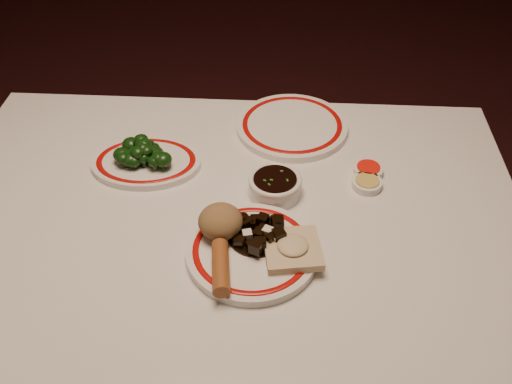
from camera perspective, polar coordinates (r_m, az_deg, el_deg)
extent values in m
cube|color=white|center=(1.13, -3.20, -4.02)|extent=(1.20, 0.90, 0.04)
cylinder|color=black|center=(1.79, -18.89, -2.55)|extent=(0.06, 0.06, 0.71)
cylinder|color=black|center=(1.72, 16.89, -4.07)|extent=(0.06, 0.06, 0.71)
cylinder|color=white|center=(1.05, -0.39, -6.00)|extent=(0.27, 0.27, 0.02)
torus|color=#A10C08|center=(1.05, -0.39, -5.67)|extent=(0.24, 0.24, 0.00)
ellipsoid|color=olive|center=(1.06, -3.57, -2.95)|extent=(0.08, 0.08, 0.06)
cylinder|color=#965425|center=(1.00, -3.56, -7.52)|extent=(0.04, 0.11, 0.03)
cube|color=beige|center=(1.04, 3.68, -5.75)|extent=(0.12, 0.12, 0.02)
ellipsoid|color=beige|center=(1.03, 3.70, -5.33)|extent=(0.06, 0.06, 0.02)
cylinder|color=black|center=(1.07, 0.10, -4.34)|extent=(0.11, 0.11, 0.00)
cube|color=black|center=(1.06, 0.80, -3.94)|extent=(0.03, 0.03, 0.02)
cube|color=black|center=(1.07, 2.12, -2.83)|extent=(0.02, 0.02, 0.02)
cube|color=black|center=(1.04, -1.65, -5.00)|extent=(0.02, 0.02, 0.02)
cube|color=black|center=(1.05, 1.04, -4.43)|extent=(0.02, 0.02, 0.02)
cube|color=black|center=(1.08, -1.44, -2.65)|extent=(0.02, 0.02, 0.02)
cube|color=black|center=(1.07, 2.21, -3.07)|extent=(0.02, 0.02, 0.02)
cube|color=black|center=(1.04, 1.43, -4.66)|extent=(0.02, 0.02, 0.02)
cube|color=black|center=(1.07, 0.68, -2.82)|extent=(0.03, 0.03, 0.02)
cube|color=black|center=(1.02, 0.03, -5.51)|extent=(0.03, 0.03, 0.02)
cube|color=black|center=(1.04, 2.30, -4.34)|extent=(0.03, 0.03, 0.02)
cube|color=black|center=(1.07, 2.02, -2.92)|extent=(0.02, 0.02, 0.02)
cube|color=black|center=(1.05, 0.26, -4.25)|extent=(0.02, 0.02, 0.02)
cube|color=black|center=(1.08, -1.06, -3.12)|extent=(0.03, 0.03, 0.02)
cube|color=black|center=(1.08, -0.53, -3.14)|extent=(0.02, 0.02, 0.02)
cube|color=black|center=(1.03, -0.55, -5.37)|extent=(0.02, 0.02, 0.02)
cube|color=black|center=(1.03, 0.44, -5.27)|extent=(0.02, 0.02, 0.02)
cube|color=beige|center=(1.08, -1.11, -2.67)|extent=(0.02, 0.02, 0.01)
cube|color=beige|center=(1.04, 1.95, -4.53)|extent=(0.02, 0.02, 0.01)
cube|color=beige|center=(1.05, -0.89, -4.23)|extent=(0.02, 0.02, 0.01)
cube|color=beige|center=(1.05, 1.16, -3.90)|extent=(0.02, 0.02, 0.01)
torus|color=#A10C08|center=(1.27, -10.94, 3.13)|extent=(0.22, 0.22, 0.00)
cylinder|color=#23471C|center=(1.24, -9.63, 2.69)|extent=(0.01, 0.01, 0.02)
ellipsoid|color=black|center=(1.23, -9.72, 3.35)|extent=(0.03, 0.03, 0.03)
cylinder|color=#23471C|center=(1.26, -10.17, 3.29)|extent=(0.01, 0.01, 0.01)
ellipsoid|color=black|center=(1.25, -10.25, 3.82)|extent=(0.03, 0.03, 0.02)
cylinder|color=#23471C|center=(1.26, -10.17, 3.33)|extent=(0.01, 0.01, 0.01)
ellipsoid|color=black|center=(1.25, -10.24, 3.82)|extent=(0.03, 0.03, 0.02)
cylinder|color=#23471C|center=(1.25, -12.32, 2.62)|extent=(0.01, 0.01, 0.01)
ellipsoid|color=black|center=(1.24, -12.42, 3.18)|extent=(0.04, 0.04, 0.03)
cylinder|color=#23471C|center=(1.27, -12.01, 3.40)|extent=(0.01, 0.01, 0.01)
ellipsoid|color=black|center=(1.26, -12.10, 3.89)|extent=(0.03, 0.03, 0.02)
cylinder|color=#23471C|center=(1.26, -9.85, 3.43)|extent=(0.01, 0.01, 0.01)
ellipsoid|color=black|center=(1.26, -9.92, 3.91)|extent=(0.03, 0.03, 0.02)
cylinder|color=#23471C|center=(1.24, -9.14, 2.71)|extent=(0.01, 0.01, 0.01)
ellipsoid|color=black|center=(1.23, -9.22, 3.27)|extent=(0.03, 0.03, 0.03)
cylinder|color=#23471C|center=(1.25, -12.01, 2.56)|extent=(0.01, 0.01, 0.01)
ellipsoid|color=black|center=(1.24, -12.11, 3.08)|extent=(0.03, 0.03, 0.03)
cylinder|color=#23471C|center=(1.29, -12.29, 4.05)|extent=(0.01, 0.01, 0.01)
ellipsoid|color=black|center=(1.28, -12.40, 4.64)|extent=(0.04, 0.04, 0.03)
cylinder|color=#23471C|center=(1.23, -9.19, 2.58)|extent=(0.01, 0.01, 0.01)
ellipsoid|color=black|center=(1.22, -9.28, 3.23)|extent=(0.04, 0.04, 0.03)
cylinder|color=#23471C|center=(1.26, -10.95, 3.48)|extent=(0.01, 0.01, 0.01)
ellipsoid|color=black|center=(1.26, -11.04, 4.03)|extent=(0.03, 0.03, 0.02)
cylinder|color=#23471C|center=(1.26, -10.93, 3.31)|extent=(0.01, 0.01, 0.01)
ellipsoid|color=black|center=(1.25, -11.01, 3.85)|extent=(0.03, 0.03, 0.03)
cylinder|color=#23471C|center=(1.26, -13.05, 2.75)|extent=(0.01, 0.01, 0.01)
ellipsoid|color=black|center=(1.25, -13.16, 3.32)|extent=(0.03, 0.03, 0.02)
cylinder|color=#23471C|center=(1.26, -12.49, 2.94)|extent=(0.01, 0.01, 0.01)
ellipsoid|color=black|center=(1.25, -12.58, 3.47)|extent=(0.04, 0.04, 0.03)
cylinder|color=#23471C|center=(1.23, -10.07, 2.50)|extent=(0.01, 0.01, 0.01)
ellipsoid|color=black|center=(1.22, -10.15, 3.07)|extent=(0.03, 0.03, 0.02)
cylinder|color=#23471C|center=(1.27, -10.11, 3.84)|extent=(0.01, 0.01, 0.01)
ellipsoid|color=black|center=(1.26, -10.19, 4.36)|extent=(0.03, 0.03, 0.02)
cylinder|color=#23471C|center=(1.26, -10.36, 3.44)|extent=(0.01, 0.01, 0.01)
ellipsoid|color=black|center=(1.25, -10.45, 4.03)|extent=(0.03, 0.03, 0.03)
cylinder|color=#23471C|center=(1.26, -9.94, 3.17)|extent=(0.01, 0.01, 0.01)
ellipsoid|color=black|center=(1.25, -10.02, 3.71)|extent=(0.03, 0.03, 0.03)
cylinder|color=#23471C|center=(1.28, -10.66, 3.86)|extent=(0.01, 0.01, 0.01)
ellipsoid|color=black|center=(1.27, -10.75, 4.38)|extent=(0.03, 0.03, 0.02)
cylinder|color=#23471C|center=(1.27, -13.16, 3.08)|extent=(0.01, 0.01, 0.01)
ellipsoid|color=black|center=(1.26, -13.28, 3.66)|extent=(0.04, 0.04, 0.03)
cylinder|color=#23471C|center=(1.25, -11.11, 2.85)|extent=(0.01, 0.01, 0.01)
ellipsoid|color=black|center=(1.24, -11.21, 3.44)|extent=(0.03, 0.03, 0.02)
cylinder|color=#23471C|center=(1.26, -11.09, 3.04)|extent=(0.01, 0.01, 0.01)
ellipsoid|color=black|center=(1.25, -11.17, 3.52)|extent=(0.03, 0.03, 0.03)
ellipsoid|color=black|center=(1.23, -11.75, 3.90)|extent=(0.03, 0.03, 0.03)
ellipsoid|color=black|center=(1.24, -11.38, 4.14)|extent=(0.02, 0.02, 0.02)
ellipsoid|color=black|center=(1.24, -11.16, 4.45)|extent=(0.03, 0.03, 0.03)
ellipsoid|color=black|center=(1.23, -10.89, 4.09)|extent=(0.03, 0.03, 0.02)
ellipsoid|color=black|center=(1.26, -10.78, 4.63)|extent=(0.03, 0.03, 0.03)
ellipsoid|color=black|center=(1.25, -11.50, 3.98)|extent=(0.03, 0.03, 0.02)
ellipsoid|color=black|center=(1.26, -11.42, 5.09)|extent=(0.03, 0.03, 0.03)
ellipsoid|color=black|center=(1.24, -11.26, 4.34)|extent=(0.03, 0.03, 0.02)
ellipsoid|color=black|center=(1.25, -11.19, 4.62)|extent=(0.04, 0.04, 0.03)
cylinder|color=white|center=(1.17, 1.90, 0.52)|extent=(0.11, 0.11, 0.04)
cylinder|color=black|center=(1.16, 1.93, 1.30)|extent=(0.09, 0.09, 0.00)
cylinder|color=white|center=(1.25, 11.14, 2.14)|extent=(0.06, 0.06, 0.02)
cylinder|color=red|center=(1.25, 11.19, 2.48)|extent=(0.05, 0.05, 0.00)
cylinder|color=white|center=(1.22, 11.01, 0.81)|extent=(0.06, 0.06, 0.02)
cylinder|color=tan|center=(1.21, 11.07, 1.15)|extent=(0.05, 0.05, 0.00)
cylinder|color=white|center=(1.36, 3.62, 6.56)|extent=(0.31, 0.31, 0.02)
torus|color=#A10C08|center=(1.36, 3.63, 6.83)|extent=(0.27, 0.27, 0.00)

